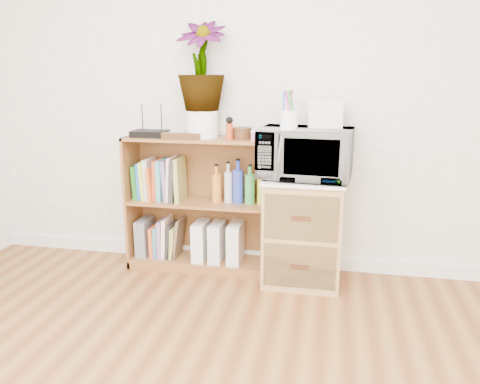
# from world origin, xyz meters

# --- Properties ---
(skirting_board) EXTENTS (4.00, 0.02, 0.10)m
(skirting_board) POSITION_xyz_m (0.00, 2.24, 0.05)
(skirting_board) COLOR white
(skirting_board) RESTS_ON ground
(bookshelf) EXTENTS (1.00, 0.30, 0.95)m
(bookshelf) POSITION_xyz_m (-0.35, 2.10, 0.47)
(bookshelf) COLOR brown
(bookshelf) RESTS_ON ground
(wicker_unit) EXTENTS (0.50, 0.45, 0.70)m
(wicker_unit) POSITION_xyz_m (0.40, 2.02, 0.35)
(wicker_unit) COLOR #9E7542
(wicker_unit) RESTS_ON ground
(microwave) EXTENTS (0.61, 0.44, 0.32)m
(microwave) POSITION_xyz_m (0.40, 2.02, 0.88)
(microwave) COLOR white
(microwave) RESTS_ON wicker_unit
(pen_cup) EXTENTS (0.11, 0.11, 0.12)m
(pen_cup) POSITION_xyz_m (0.30, 1.93, 1.10)
(pen_cup) COLOR white
(pen_cup) RESTS_ON microwave
(small_appliance) EXTENTS (0.21, 0.18, 0.17)m
(small_appliance) POSITION_xyz_m (0.52, 2.10, 1.13)
(small_appliance) COLOR silver
(small_appliance) RESTS_ON microwave
(router) EXTENTS (0.24, 0.16, 0.04)m
(router) POSITION_xyz_m (-0.68, 2.08, 0.97)
(router) COLOR black
(router) RESTS_ON bookshelf
(white_bowl) EXTENTS (0.13, 0.13, 0.03)m
(white_bowl) POSITION_xyz_m (-0.55, 2.07, 0.97)
(white_bowl) COLOR white
(white_bowl) RESTS_ON bookshelf
(plant_pot) EXTENTS (0.22, 0.22, 0.18)m
(plant_pot) POSITION_xyz_m (-0.31, 2.12, 1.04)
(plant_pot) COLOR white
(plant_pot) RESTS_ON bookshelf
(potted_plant) EXTENTS (0.33, 0.33, 0.58)m
(potted_plant) POSITION_xyz_m (-0.31, 2.12, 1.42)
(potted_plant) COLOR #417B31
(potted_plant) RESTS_ON plant_pot
(trinket_box) EXTENTS (0.26, 0.06, 0.04)m
(trinket_box) POSITION_xyz_m (-0.42, 2.00, 0.97)
(trinket_box) COLOR #341F0E
(trinket_box) RESTS_ON bookshelf
(kokeshi_doll) EXTENTS (0.05, 0.05, 0.10)m
(kokeshi_doll) POSITION_xyz_m (-0.11, 2.06, 1.00)
(kokeshi_doll) COLOR #B23215
(kokeshi_doll) RESTS_ON bookshelf
(wooden_bowl) EXTENTS (0.13, 0.13, 0.07)m
(wooden_bowl) POSITION_xyz_m (-0.03, 2.11, 0.99)
(wooden_bowl) COLOR #37210F
(wooden_bowl) RESTS_ON bookshelf
(paint_jars) EXTENTS (0.11, 0.04, 0.06)m
(paint_jars) POSITION_xyz_m (0.09, 2.01, 0.98)
(paint_jars) COLOR #D97882
(paint_jars) RESTS_ON bookshelf
(file_box) EXTENTS (0.08, 0.21, 0.27)m
(file_box) POSITION_xyz_m (-0.76, 2.10, 0.20)
(file_box) COLOR slate
(file_box) RESTS_ON bookshelf
(magazine_holder_left) EXTENTS (0.09, 0.22, 0.28)m
(magazine_holder_left) POSITION_xyz_m (-0.33, 2.09, 0.21)
(magazine_holder_left) COLOR white
(magazine_holder_left) RESTS_ON bookshelf
(magazine_holder_mid) EXTENTS (0.09, 0.22, 0.27)m
(magazine_holder_mid) POSITION_xyz_m (-0.21, 2.09, 0.21)
(magazine_holder_mid) COLOR silver
(magazine_holder_mid) RESTS_ON bookshelf
(magazine_holder_right) EXTENTS (0.09, 0.23, 0.28)m
(magazine_holder_right) POSITION_xyz_m (-0.08, 2.09, 0.21)
(magazine_holder_right) COLOR silver
(magazine_holder_right) RESTS_ON bookshelf
(cookbooks) EXTENTS (0.36, 0.20, 0.31)m
(cookbooks) POSITION_xyz_m (-0.63, 2.10, 0.64)
(cookbooks) COLOR #1E711E
(cookbooks) RESTS_ON bookshelf
(liquor_bottles) EXTENTS (0.38, 0.07, 0.32)m
(liquor_bottles) POSITION_xyz_m (-0.05, 2.10, 0.64)
(liquor_bottles) COLOR #C87225
(liquor_bottles) RESTS_ON bookshelf
(lower_books) EXTENTS (0.23, 0.19, 0.29)m
(lower_books) POSITION_xyz_m (-0.59, 2.10, 0.20)
(lower_books) COLOR #D85326
(lower_books) RESTS_ON bookshelf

